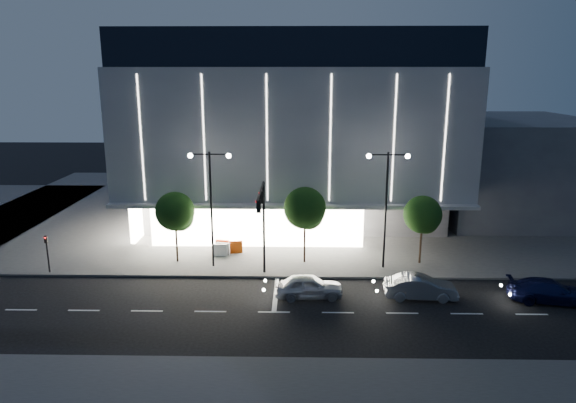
% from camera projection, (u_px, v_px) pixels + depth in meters
% --- Properties ---
extents(ground, '(160.00, 160.00, 0.00)m').
position_uv_depth(ground, '(245.00, 302.00, 33.56)').
color(ground, black).
rests_on(ground, ground).
extents(sidewalk_museum, '(70.00, 40.00, 0.15)m').
position_uv_depth(sidewalk_museum, '(312.00, 208.00, 56.74)').
color(sidewalk_museum, '#474747').
rests_on(sidewalk_museum, ground).
extents(museum, '(30.00, 25.80, 18.00)m').
position_uv_depth(museum, '(293.00, 126.00, 52.92)').
color(museum, '#4C4C51').
rests_on(museum, ground).
extents(annex_building, '(16.00, 20.00, 10.00)m').
position_uv_depth(annex_building, '(507.00, 165.00, 55.15)').
color(annex_building, '#4C4C51').
rests_on(annex_building, ground).
extents(traffic_mast, '(0.33, 5.89, 7.07)m').
position_uv_depth(traffic_mast, '(262.00, 214.00, 35.57)').
color(traffic_mast, black).
rests_on(traffic_mast, ground).
extents(street_lamp_west, '(3.16, 0.36, 9.00)m').
position_uv_depth(street_lamp_west, '(211.00, 192.00, 38.01)').
color(street_lamp_west, black).
rests_on(street_lamp_west, ground).
extents(street_lamp_east, '(3.16, 0.36, 9.00)m').
position_uv_depth(street_lamp_east, '(387.00, 193.00, 37.76)').
color(street_lamp_east, black).
rests_on(street_lamp_east, ground).
extents(ped_signal_far, '(0.22, 0.24, 3.00)m').
position_uv_depth(ped_signal_far, '(47.00, 250.00, 37.76)').
color(ped_signal_far, black).
rests_on(ped_signal_far, ground).
extents(tree_left, '(3.02, 3.02, 5.72)m').
position_uv_depth(tree_left, '(175.00, 213.00, 39.52)').
color(tree_left, black).
rests_on(tree_left, ground).
extents(tree_mid, '(3.25, 3.25, 6.15)m').
position_uv_depth(tree_mid, '(305.00, 210.00, 39.25)').
color(tree_mid, black).
rests_on(tree_mid, ground).
extents(tree_right, '(2.91, 2.91, 5.51)m').
position_uv_depth(tree_right, '(423.00, 217.00, 39.19)').
color(tree_right, black).
rests_on(tree_right, ground).
extents(car_lead, '(4.63, 2.10, 1.54)m').
position_uv_depth(car_lead, '(309.00, 286.00, 34.03)').
color(car_lead, '#B5B8BE').
rests_on(car_lead, ground).
extents(car_second, '(4.81, 1.89, 1.56)m').
position_uv_depth(car_second, '(420.00, 287.00, 33.89)').
color(car_second, '#A4A7AC').
rests_on(car_second, ground).
extents(car_third, '(5.34, 2.73, 1.48)m').
position_uv_depth(car_third, '(549.00, 291.00, 33.39)').
color(car_third, '#111441').
rests_on(car_third, ground).
extents(barrier_a, '(1.13, 0.44, 1.00)m').
position_uv_depth(barrier_a, '(222.00, 246.00, 42.44)').
color(barrier_a, '#EE3D0D').
rests_on(barrier_a, sidewalk_museum).
extents(barrier_b, '(1.13, 0.50, 1.00)m').
position_uv_depth(barrier_b, '(223.00, 249.00, 41.80)').
color(barrier_b, '#BBBBBB').
rests_on(barrier_b, sidewalk_museum).
extents(barrier_c, '(1.13, 0.42, 1.00)m').
position_uv_depth(barrier_c, '(236.00, 247.00, 42.17)').
color(barrier_c, '#CF490B').
rests_on(barrier_c, sidewalk_museum).
extents(barrier_d, '(1.11, 0.30, 1.00)m').
position_uv_depth(barrier_d, '(220.00, 250.00, 41.45)').
color(barrier_d, white).
rests_on(barrier_d, sidewalk_museum).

